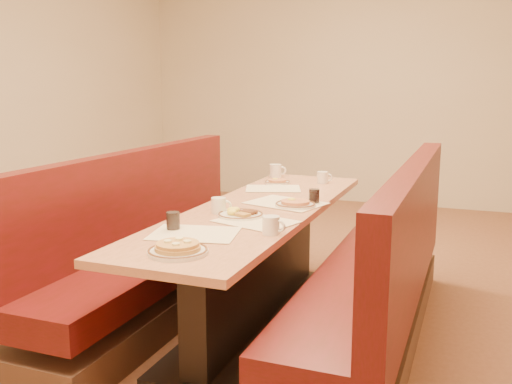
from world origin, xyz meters
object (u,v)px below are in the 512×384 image
(diner_table, at_px, (259,267))
(coffee_mug_d, at_px, (276,170))
(eggs_plate, at_px, (240,214))
(soda_tumbler_mid, at_px, (314,196))
(booth_left, at_px, (155,256))
(coffee_mug_c, at_px, (323,177))
(coffee_mug_a, at_px, (272,225))
(pancake_plate, at_px, (178,249))
(booth_right, at_px, (379,284))
(soda_tumbler_near, at_px, (173,221))
(coffee_mug_b, at_px, (219,205))

(diner_table, relative_size, coffee_mug_d, 19.07)
(eggs_plate, bearing_deg, coffee_mug_d, 101.08)
(coffee_mug_d, bearing_deg, soda_tumbler_mid, -76.85)
(booth_left, bearing_deg, coffee_mug_c, 47.37)
(diner_table, xyz_separation_m, eggs_plate, (-0.01, -0.27, 0.39))
(coffee_mug_a, height_order, coffee_mug_d, coffee_mug_d)
(diner_table, xyz_separation_m, coffee_mug_c, (0.14, 0.95, 0.42))
(pancake_plate, height_order, eggs_plate, pancake_plate)
(booth_right, bearing_deg, pancake_plate, -125.28)
(coffee_mug_d, height_order, soda_tumbler_mid, coffee_mug_d)
(coffee_mug_a, relative_size, soda_tumbler_near, 1.28)
(diner_table, relative_size, coffee_mug_a, 20.86)
(coffee_mug_b, xyz_separation_m, coffee_mug_c, (0.30, 1.19, -0.00))
(diner_table, xyz_separation_m, soda_tumbler_near, (-0.21, -0.66, 0.42))
(booth_right, xyz_separation_m, soda_tumbler_near, (-0.94, -0.66, 0.44))
(booth_left, xyz_separation_m, soda_tumbler_near, (0.53, -0.66, 0.44))
(coffee_mug_d, relative_size, soda_tumbler_near, 1.40)
(diner_table, distance_m, soda_tumbler_mid, 0.55)
(pancake_plate, xyz_separation_m, coffee_mug_a, (0.27, 0.45, 0.03))
(eggs_plate, xyz_separation_m, soda_tumbler_near, (-0.20, -0.39, 0.03))
(coffee_mug_c, bearing_deg, booth_left, -143.75)
(booth_left, relative_size, coffee_mug_c, 21.80)
(coffee_mug_a, bearing_deg, coffee_mug_d, 114.27)
(booth_right, relative_size, coffee_mug_d, 19.07)
(booth_left, height_order, coffee_mug_a, booth_left)
(soda_tumbler_mid, bearing_deg, eggs_plate, -120.24)
(coffee_mug_c, bearing_deg, pancake_plate, -104.91)
(diner_table, bearing_deg, booth_left, 180.00)
(booth_left, distance_m, coffee_mug_b, 0.76)
(booth_right, distance_m, coffee_mug_a, 0.84)
(pancake_plate, relative_size, coffee_mug_c, 2.32)
(booth_left, relative_size, soda_tumbler_mid, 27.70)
(diner_table, distance_m, soda_tumbler_near, 0.81)
(diner_table, bearing_deg, eggs_plate, -91.60)
(booth_right, bearing_deg, coffee_mug_d, 132.48)
(booth_right, relative_size, coffee_mug_c, 21.80)
(coffee_mug_c, bearing_deg, diner_table, -109.76)
(pancake_plate, bearing_deg, booth_left, 126.34)
(eggs_plate, xyz_separation_m, soda_tumbler_mid, (0.29, 0.49, 0.03))
(coffee_mug_b, distance_m, coffee_mug_c, 1.22)
(eggs_plate, relative_size, coffee_mug_c, 2.21)
(coffee_mug_a, distance_m, soda_tumbler_near, 0.50)
(pancake_plate, bearing_deg, coffee_mug_c, 86.20)
(booth_right, relative_size, coffee_mug_a, 20.86)
(booth_left, distance_m, coffee_mug_c, 1.37)
(diner_table, distance_m, coffee_mug_c, 1.05)
(diner_table, bearing_deg, booth_right, 0.00)
(pancake_plate, distance_m, coffee_mug_b, 0.80)
(eggs_plate, distance_m, coffee_mug_a, 0.41)
(soda_tumbler_near, bearing_deg, pancake_plate, -57.91)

